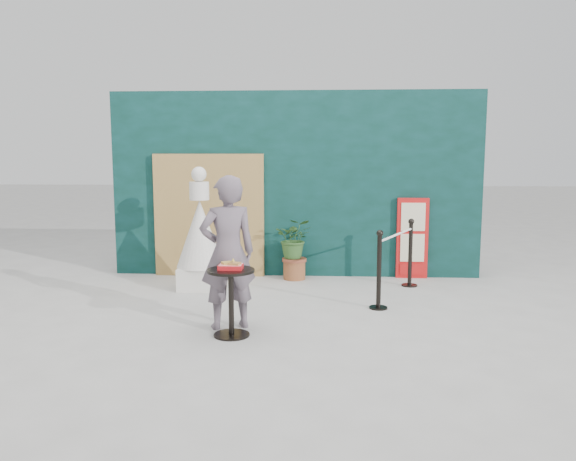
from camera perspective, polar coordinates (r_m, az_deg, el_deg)
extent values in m
plane|color=#ADAAA5|center=(6.41, -0.66, -10.36)|extent=(60.00, 60.00, 0.00)
cube|color=black|center=(9.25, 0.73, 4.70)|extent=(6.00, 0.30, 3.00)
cube|color=tan|center=(9.26, -8.03, 1.52)|extent=(1.80, 0.08, 2.00)
imported|color=#64555F|center=(6.43, -6.14, -2.24)|extent=(0.75, 0.63, 1.76)
cube|color=red|center=(9.25, 12.51, -0.77)|extent=(0.50, 0.06, 1.30)
cube|color=beige|center=(9.17, 12.60, 1.36)|extent=(0.38, 0.02, 0.45)
cube|color=beige|center=(9.24, 12.51, -1.73)|extent=(0.38, 0.02, 0.45)
cube|color=red|center=(9.30, 12.45, -3.85)|extent=(0.38, 0.02, 0.18)
cube|color=white|center=(8.52, -8.82, -4.72)|extent=(0.61, 0.61, 0.33)
cone|color=silver|center=(8.40, -8.92, -0.30)|extent=(0.71, 0.71, 1.00)
cylinder|color=silver|center=(8.34, -9.01, 4.00)|extent=(0.29, 0.29, 0.27)
sphere|color=silver|center=(8.32, -9.05, 5.67)|extent=(0.22, 0.22, 0.22)
cylinder|color=black|center=(6.35, -5.74, -10.49)|extent=(0.40, 0.40, 0.02)
cylinder|color=black|center=(6.25, -5.79, -7.44)|extent=(0.06, 0.06, 0.72)
cylinder|color=black|center=(6.16, -5.84, -4.07)|extent=(0.52, 0.52, 0.03)
cube|color=red|center=(6.15, -5.84, -3.71)|extent=(0.26, 0.19, 0.05)
cube|color=red|center=(6.14, -5.84, -3.46)|extent=(0.24, 0.17, 0.00)
cube|color=gold|center=(6.16, -6.20, -3.29)|extent=(0.15, 0.14, 0.02)
cube|color=#C08846|center=(6.11, -5.41, -3.36)|extent=(0.13, 0.13, 0.02)
cone|color=gold|center=(6.18, -5.59, -3.07)|extent=(0.06, 0.06, 0.06)
cylinder|color=brown|center=(9.03, 0.64, -4.05)|extent=(0.35, 0.35, 0.29)
cylinder|color=brown|center=(8.99, 0.65, -2.98)|extent=(0.39, 0.39, 0.05)
imported|color=#2D5323|center=(8.94, 0.65, -0.81)|extent=(0.58, 0.50, 0.64)
cylinder|color=black|center=(7.47, 9.15, -7.74)|extent=(0.24, 0.24, 0.02)
cylinder|color=black|center=(7.36, 9.23, -4.21)|extent=(0.06, 0.06, 0.96)
sphere|color=black|center=(7.27, 9.31, -0.28)|extent=(0.09, 0.09, 0.09)
cylinder|color=black|center=(8.79, 12.23, -5.45)|extent=(0.24, 0.24, 0.02)
cylinder|color=black|center=(8.70, 12.31, -2.44)|extent=(0.06, 0.06, 0.96)
sphere|color=black|center=(8.63, 12.41, 0.90)|extent=(0.09, 0.09, 0.09)
cylinder|color=white|center=(7.96, 10.97, -0.42)|extent=(0.63, 1.31, 0.03)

